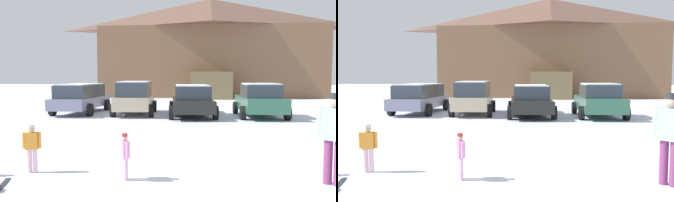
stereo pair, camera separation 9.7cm
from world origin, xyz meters
TOP-DOWN VIEW (x-y plane):
  - ski_lodge at (0.66, 30.37)m, footprint 21.99×9.92m
  - parked_grey_wagon at (-6.14, 13.66)m, footprint 2.26×4.85m
  - parked_beige_suv at (-3.13, 13.43)m, footprint 2.42×4.17m
  - parked_black_sedan at (-0.14, 13.06)m, footprint 2.65×4.89m
  - parked_green_coupe at (3.19, 13.17)m, footprint 2.40×4.17m
  - skier_child_in_orange_jacket at (-2.81, 2.92)m, footprint 0.36×0.20m
  - skier_adult_in_blue_parka at (3.00, 2.91)m, footprint 0.52×0.43m
  - skier_child_in_pink_snowsuit at (-0.81, 2.70)m, footprint 0.22×0.29m

SIDE VIEW (x-z plane):
  - skier_child_in_pink_snowsuit at x=-0.81m, z-range 0.06..0.95m
  - skier_child_in_orange_jacket at x=-2.81m, z-range 0.06..1.05m
  - parked_black_sedan at x=-0.14m, z-range 0.02..1.58m
  - parked_green_coupe at x=3.19m, z-range 0.01..1.66m
  - parked_grey_wagon at x=-6.14m, z-range 0.07..1.66m
  - parked_beige_suv at x=-3.13m, z-range 0.06..1.79m
  - skier_adult_in_blue_parka at x=3.00m, z-range 0.11..1.78m
  - ski_lodge at x=0.66m, z-range 0.08..9.83m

